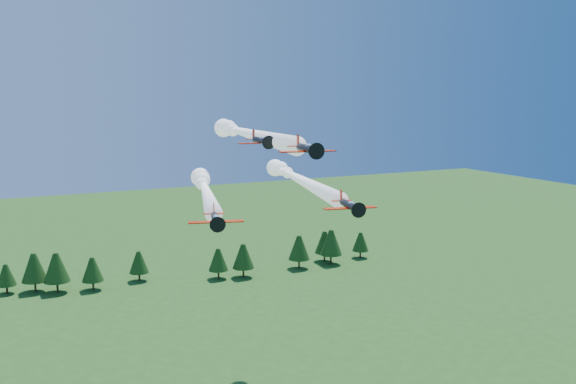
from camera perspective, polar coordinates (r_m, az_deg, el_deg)
name	(u,v)px	position (r m, az deg, el deg)	size (l,w,h in m)	color
plane_lead	(246,133)	(110.42, -3.71, 5.26)	(14.26, 58.36, 3.70)	black
plane_left	(206,190)	(112.65, -7.34, 0.19)	(17.26, 46.04, 3.70)	black
plane_right	(297,178)	(121.39, 0.79, 1.27)	(17.05, 54.95, 3.70)	black
plane_slot	(261,141)	(93.41, -2.45, 4.58)	(7.03, 7.62, 2.46)	black
treeline	(140,263)	(198.22, -13.02, -6.16)	(168.43, 20.92, 11.74)	#382314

